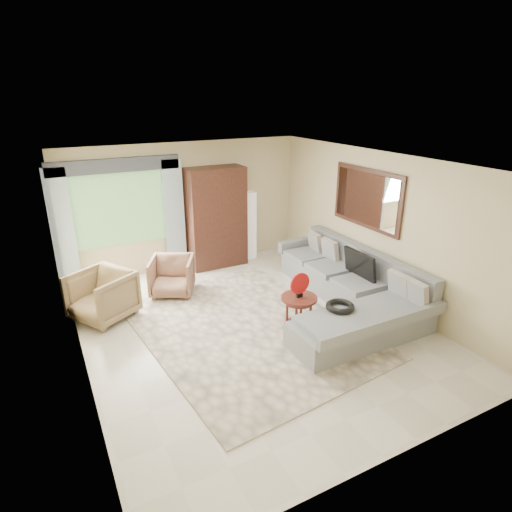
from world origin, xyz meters
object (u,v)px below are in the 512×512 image
tv_screen (360,265)px  armchair_left (102,296)px  sectional_sofa (349,292)px  armchair_right (172,276)px  armoire (216,218)px  potted_plant (99,284)px  floor_lamp (249,225)px  coffee_table (299,312)px

tv_screen → armchair_left: tv_screen is taller
sectional_sofa → armchair_left: 4.13m
sectional_sofa → armchair_right: (-2.54, 1.94, 0.07)m
sectional_sofa → armoire: (-1.23, 2.90, 0.77)m
potted_plant → floor_lamp: bearing=8.8°
armchair_left → armchair_right: size_ratio=1.16×
armchair_left → armchair_right: armchair_left is taller
sectional_sofa → armchair_right: sectional_sofa is taller
coffee_table → armchair_left: armchair_left is taller
coffee_table → potted_plant: bearing=134.2°
coffee_table → potted_plant: 3.71m
tv_screen → potted_plant: tv_screen is taller
potted_plant → armoire: (2.52, 0.46, 0.80)m
tv_screen → potted_plant: (-4.02, 2.35, -0.47)m
sectional_sofa → coffee_table: sectional_sofa is taller
armchair_left → armoire: 2.98m
sectional_sofa → armchair_right: size_ratio=4.47×
coffee_table → floor_lamp: size_ratio=0.38×
coffee_table → armchair_left: (-2.65, 1.79, 0.11)m
sectional_sofa → armchair_left: sectional_sofa is taller
potted_plant → armoire: bearing=10.2°
armchair_left → armchair_right: bearing=75.0°
potted_plant → floor_lamp: floor_lamp is taller
coffee_table → armoire: (-0.06, 3.12, 0.75)m
sectional_sofa → armoire: 3.24m
armoire → floor_lamp: (0.80, 0.06, -0.30)m
armoire → armchair_right: bearing=-143.6°
sectional_sofa → floor_lamp: floor_lamp is taller
armchair_right → armoire: (1.31, 0.96, 0.70)m
armchair_left → floor_lamp: (3.39, 1.39, 0.34)m
coffee_table → armchair_right: 2.55m
potted_plant → tv_screen: bearing=-30.3°
armchair_left → potted_plant: 0.89m
sectional_sofa → floor_lamp: size_ratio=2.31×
armoire → coffee_table: bearing=-88.9°
armchair_left → sectional_sofa: bearing=36.7°
coffee_table → armoire: bearing=91.1°
coffee_table → armchair_left: size_ratio=0.63×
coffee_table → armoire: size_ratio=0.27×
sectional_sofa → potted_plant: 4.48m
tv_screen → floor_lamp: (-0.70, 2.87, 0.03)m
potted_plant → coffee_table: bearing=-45.8°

